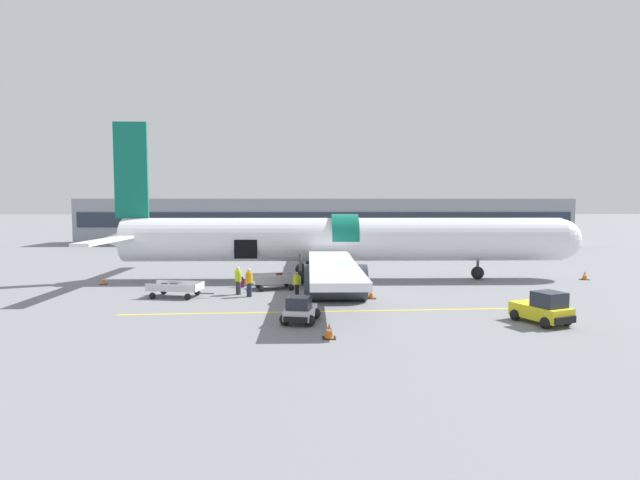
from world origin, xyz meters
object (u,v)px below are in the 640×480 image
at_px(baggage_cart_loading, 275,282).
at_px(ground_crew_loader_a, 297,283).
at_px(baggage_tug_lead, 300,311).
at_px(baggage_cart_queued, 176,290).
at_px(suitcase_on_tarmac_upright, 241,283).
at_px(ground_crew_loader_b, 325,278).
at_px(baggage_tug_mid, 543,310).
at_px(ground_crew_supervisor, 321,274).
at_px(airplane, 337,241).
at_px(ground_crew_marshal, 238,280).
at_px(ground_crew_helper, 249,282).
at_px(ground_crew_driver, 312,280).

height_order(baggage_cart_loading, ground_crew_loader_a, ground_crew_loader_a).
xyz_separation_m(baggage_tug_lead, baggage_cart_queued, (-7.96, 6.97, -0.10)).
relative_size(baggage_tug_lead, baggage_cart_loading, 0.66).
bearing_deg(suitcase_on_tarmac_upright, ground_crew_loader_b, -13.25).
relative_size(baggage_tug_mid, ground_crew_supervisor, 1.90).
bearing_deg(ground_crew_loader_b, airplane, 77.32).
distance_m(baggage_cart_loading, suitcase_on_tarmac_upright, 2.58).
bearing_deg(ground_crew_marshal, ground_crew_loader_b, 13.94).
relative_size(baggage_cart_loading, ground_crew_helper, 2.17).
xyz_separation_m(baggage_tug_lead, ground_crew_supervisor, (1.32, 10.83, 0.31)).
relative_size(airplane, baggage_cart_loading, 9.50).
xyz_separation_m(baggage_tug_lead, ground_crew_marshal, (-4.15, 7.77, 0.39)).
bearing_deg(baggage_tug_mid, baggage_cart_loading, 143.15).
relative_size(ground_crew_loader_a, ground_crew_driver, 0.90).
xyz_separation_m(ground_crew_supervisor, ground_crew_marshal, (-5.47, -3.06, 0.07)).
xyz_separation_m(ground_crew_loader_a, ground_crew_loader_b, (1.88, 1.98, 0.07)).
bearing_deg(baggage_tug_lead, baggage_cart_queued, 138.79).
bearing_deg(baggage_tug_mid, airplane, 122.78).
distance_m(baggage_cart_loading, ground_crew_marshal, 3.15).
distance_m(ground_crew_loader_b, ground_crew_supervisor, 1.66).
height_order(ground_crew_driver, suitcase_on_tarmac_upright, ground_crew_driver).
distance_m(baggage_cart_loading, ground_crew_loader_b, 3.53).
relative_size(ground_crew_supervisor, ground_crew_marshal, 0.92).
bearing_deg(ground_crew_helper, ground_crew_loader_a, 3.82).
height_order(ground_crew_loader_a, ground_crew_loader_b, ground_crew_loader_b).
height_order(baggage_cart_loading, ground_crew_marshal, ground_crew_marshal).
height_order(ground_crew_loader_a, ground_crew_supervisor, ground_crew_supervisor).
xyz_separation_m(baggage_cart_loading, ground_crew_driver, (2.53, -1.78, 0.41)).
relative_size(ground_crew_loader_a, ground_crew_marshal, 0.85).
bearing_deg(ground_crew_supervisor, baggage_cart_loading, -163.67).
relative_size(ground_crew_loader_a, ground_crew_loader_b, 0.92).
height_order(baggage_cart_loading, ground_crew_supervisor, ground_crew_supervisor).
bearing_deg(suitcase_on_tarmac_upright, ground_crew_marshal, -85.95).
bearing_deg(airplane, ground_crew_helper, -130.54).
bearing_deg(ground_crew_supervisor, ground_crew_loader_a, -114.41).
xyz_separation_m(baggage_tug_mid, baggage_cart_queued, (-19.95, 7.47, -0.22)).
xyz_separation_m(baggage_tug_mid, ground_crew_driver, (-11.33, 8.61, 0.21)).
bearing_deg(baggage_cart_loading, airplane, 42.35).
distance_m(baggage_tug_mid, ground_crew_marshal, 18.13).
bearing_deg(ground_crew_helper, ground_crew_loader_b, 23.96).
bearing_deg(ground_crew_loader_b, ground_crew_loader_a, -133.54).
distance_m(airplane, baggage_tug_lead, 14.46).
distance_m(ground_crew_supervisor, ground_crew_marshal, 6.27).
xyz_separation_m(ground_crew_driver, ground_crew_supervisor, (0.67, 2.71, -0.02)).
xyz_separation_m(ground_crew_loader_a, ground_crew_driver, (0.98, 0.91, 0.09)).
xyz_separation_m(ground_crew_loader_b, suitcase_on_tarmac_upright, (-5.91, 1.39, -0.57)).
height_order(ground_crew_loader_b, ground_crew_driver, ground_crew_driver).
bearing_deg(baggage_tug_lead, airplane, 79.31).
distance_m(airplane, ground_crew_supervisor, 4.04).
bearing_deg(ground_crew_driver, ground_crew_loader_a, -137.05).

